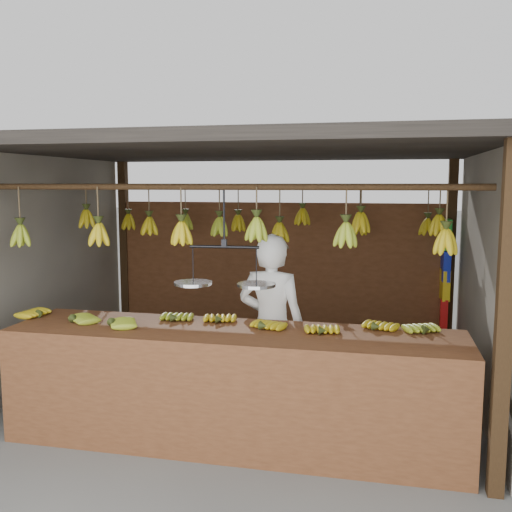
# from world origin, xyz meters

# --- Properties ---
(ground) EXTENTS (80.00, 80.00, 0.00)m
(ground) POSITION_xyz_m (0.00, 0.00, 0.00)
(ground) COLOR #5B5B57
(stall) EXTENTS (4.30, 3.30, 2.40)m
(stall) POSITION_xyz_m (0.00, 0.33, 1.97)
(stall) COLOR #301F0F
(stall) RESTS_ON ground
(counter) EXTENTS (3.60, 0.80, 0.96)m
(counter) POSITION_xyz_m (0.12, -1.23, 0.71)
(counter) COLOR brown
(counter) RESTS_ON ground
(hanging_bananas) EXTENTS (3.61, 2.24, 0.40)m
(hanging_bananas) POSITION_xyz_m (0.00, -0.01, 1.62)
(hanging_bananas) COLOR #92A523
(hanging_bananas) RESTS_ON ground
(balance_scale) EXTENTS (0.80, 0.33, 0.78)m
(balance_scale) POSITION_xyz_m (0.03, -1.00, 1.27)
(balance_scale) COLOR black
(balance_scale) RESTS_ON ground
(vendor) EXTENTS (0.63, 0.46, 1.61)m
(vendor) POSITION_xyz_m (0.33, -0.59, 0.81)
(vendor) COLOR white
(vendor) RESTS_ON ground
(bag_bundles) EXTENTS (0.08, 0.26, 1.23)m
(bag_bundles) POSITION_xyz_m (1.94, 1.35, 1.01)
(bag_bundles) COLOR #199926
(bag_bundles) RESTS_ON ground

